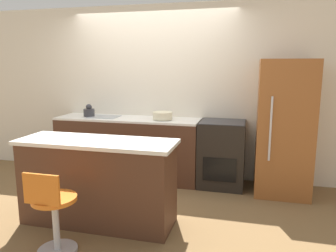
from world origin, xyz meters
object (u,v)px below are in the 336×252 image
Objects in this scene: oven_range at (222,154)px; refrigerator at (284,128)px; stool_chair at (53,213)px; kettle at (89,111)px; mixing_bowl at (163,116)px.

oven_range is 0.52× the size of refrigerator.
kettle reaches higher than stool_chair.
refrigerator reaches higher than oven_range.
refrigerator is at bearing 44.35° from stool_chair.
mixing_bowl is (0.45, 2.10, 0.60)m from stool_chair.
oven_range is at bearing 58.36° from stool_chair.
kettle is at bearing -179.13° from oven_range.
stool_chair is at bearing -102.13° from mixing_bowl.
refrigerator is 9.54× the size of kettle.
oven_range is at bearing 0.87° from kettle.
refrigerator reaches higher than kettle.
kettle reaches higher than oven_range.
stool_chair is at bearing -135.65° from refrigerator.
stool_chair is at bearing -121.64° from oven_range.
stool_chair is 2.23m from mixing_bowl.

